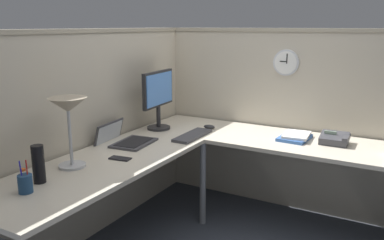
{
  "coord_description": "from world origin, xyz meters",
  "views": [
    {
      "loc": [
        -2.55,
        -1.26,
        1.61
      ],
      "look_at": [
        0.02,
        0.18,
        0.91
      ],
      "focal_mm": 37.62,
      "sensor_mm": 36.0,
      "label": 1
    }
  ],
  "objects_px": {
    "computer_mouse": "(209,127)",
    "office_phone": "(335,139)",
    "wall_clock": "(286,63)",
    "monitor": "(158,95)",
    "laptop": "(123,139)",
    "pen_cup": "(25,183)",
    "thermos_flask": "(38,164)",
    "keyboard": "(193,135)",
    "cell_phone": "(120,158)",
    "desk_lamp_dome": "(68,111)",
    "book_stack": "(295,137)"
  },
  "relations": [
    {
      "from": "keyboard",
      "to": "book_stack",
      "type": "xyz_separation_m",
      "value": [
        0.34,
        -0.74,
        0.01
      ]
    },
    {
      "from": "monitor",
      "to": "laptop",
      "type": "relative_size",
      "value": 1.2
    },
    {
      "from": "pen_cup",
      "to": "book_stack",
      "type": "relative_size",
      "value": 0.6
    },
    {
      "from": "monitor",
      "to": "computer_mouse",
      "type": "bearing_deg",
      "value": -59.89
    },
    {
      "from": "cell_phone",
      "to": "thermos_flask",
      "type": "xyz_separation_m",
      "value": [
        -0.54,
        0.14,
        0.1
      ]
    },
    {
      "from": "thermos_flask",
      "to": "book_stack",
      "type": "distance_m",
      "value": 1.9
    },
    {
      "from": "computer_mouse",
      "to": "wall_clock",
      "type": "bearing_deg",
      "value": -57.12
    },
    {
      "from": "cell_phone",
      "to": "thermos_flask",
      "type": "distance_m",
      "value": 0.57
    },
    {
      "from": "wall_clock",
      "to": "cell_phone",
      "type": "bearing_deg",
      "value": 153.06
    },
    {
      "from": "pen_cup",
      "to": "wall_clock",
      "type": "distance_m",
      "value": 2.25
    },
    {
      "from": "monitor",
      "to": "office_phone",
      "type": "distance_m",
      "value": 1.46
    },
    {
      "from": "keyboard",
      "to": "office_phone",
      "type": "xyz_separation_m",
      "value": [
        0.35,
        -1.04,
        0.03
      ]
    },
    {
      "from": "desk_lamp_dome",
      "to": "wall_clock",
      "type": "height_order",
      "value": "wall_clock"
    },
    {
      "from": "computer_mouse",
      "to": "cell_phone",
      "type": "relative_size",
      "value": 0.72
    },
    {
      "from": "computer_mouse",
      "to": "pen_cup",
      "type": "bearing_deg",
      "value": 171.95
    },
    {
      "from": "desk_lamp_dome",
      "to": "cell_phone",
      "type": "distance_m",
      "value": 0.48
    },
    {
      "from": "computer_mouse",
      "to": "book_stack",
      "type": "distance_m",
      "value": 0.74
    },
    {
      "from": "laptop",
      "to": "computer_mouse",
      "type": "bearing_deg",
      "value": -28.77
    },
    {
      "from": "laptop",
      "to": "desk_lamp_dome",
      "type": "xyz_separation_m",
      "value": [
        -0.58,
        -0.06,
        0.34
      ]
    },
    {
      "from": "monitor",
      "to": "cell_phone",
      "type": "distance_m",
      "value": 0.88
    },
    {
      "from": "book_stack",
      "to": "cell_phone",
      "type": "bearing_deg",
      "value": 139.86
    },
    {
      "from": "monitor",
      "to": "thermos_flask",
      "type": "xyz_separation_m",
      "value": [
        -1.34,
        -0.09,
        -0.18
      ]
    },
    {
      "from": "pen_cup",
      "to": "monitor",
      "type": "bearing_deg",
      "value": 5.31
    },
    {
      "from": "wall_clock",
      "to": "keyboard",
      "type": "bearing_deg",
      "value": 140.08
    },
    {
      "from": "laptop",
      "to": "computer_mouse",
      "type": "distance_m",
      "value": 0.8
    },
    {
      "from": "wall_clock",
      "to": "monitor",
      "type": "bearing_deg",
      "value": 121.77
    },
    {
      "from": "keyboard",
      "to": "book_stack",
      "type": "distance_m",
      "value": 0.81
    },
    {
      "from": "keyboard",
      "to": "desk_lamp_dome",
      "type": "xyz_separation_m",
      "value": [
        -0.98,
        0.32,
        0.35
      ]
    },
    {
      "from": "laptop",
      "to": "office_phone",
      "type": "xyz_separation_m",
      "value": [
        0.76,
        -1.42,
        0.01
      ]
    },
    {
      "from": "laptop",
      "to": "cell_phone",
      "type": "bearing_deg",
      "value": -143.98
    },
    {
      "from": "keyboard",
      "to": "laptop",
      "type": "bearing_deg",
      "value": 135.74
    },
    {
      "from": "monitor",
      "to": "wall_clock",
      "type": "relative_size",
      "value": 2.27
    },
    {
      "from": "laptop",
      "to": "keyboard",
      "type": "bearing_deg",
      "value": -43.73
    },
    {
      "from": "keyboard",
      "to": "cell_phone",
      "type": "xyz_separation_m",
      "value": [
        -0.72,
        0.15,
        -0.01
      ]
    },
    {
      "from": "thermos_flask",
      "to": "keyboard",
      "type": "bearing_deg",
      "value": -12.94
    },
    {
      "from": "monitor",
      "to": "cell_phone",
      "type": "relative_size",
      "value": 3.47
    },
    {
      "from": "monitor",
      "to": "thermos_flask",
      "type": "distance_m",
      "value": 1.36
    },
    {
      "from": "book_stack",
      "to": "keyboard",
      "type": "bearing_deg",
      "value": 114.48
    },
    {
      "from": "laptop",
      "to": "wall_clock",
      "type": "distance_m",
      "value": 1.5
    },
    {
      "from": "computer_mouse",
      "to": "office_phone",
      "type": "relative_size",
      "value": 0.49
    },
    {
      "from": "book_stack",
      "to": "wall_clock",
      "type": "distance_m",
      "value": 0.66
    },
    {
      "from": "book_stack",
      "to": "computer_mouse",
      "type": "bearing_deg",
      "value": 93.01
    },
    {
      "from": "computer_mouse",
      "to": "wall_clock",
      "type": "relative_size",
      "value": 0.47
    },
    {
      "from": "monitor",
      "to": "office_phone",
      "type": "height_order",
      "value": "monitor"
    },
    {
      "from": "thermos_flask",
      "to": "computer_mouse",
      "type": "bearing_deg",
      "value": -10.52
    },
    {
      "from": "laptop",
      "to": "pen_cup",
      "type": "bearing_deg",
      "value": -171.78
    },
    {
      "from": "monitor",
      "to": "laptop",
      "type": "distance_m",
      "value": 0.55
    },
    {
      "from": "cell_phone",
      "to": "book_stack",
      "type": "distance_m",
      "value": 1.38
    },
    {
      "from": "computer_mouse",
      "to": "desk_lamp_dome",
      "type": "xyz_separation_m",
      "value": [
        -1.28,
        0.32,
        0.35
      ]
    },
    {
      "from": "monitor",
      "to": "laptop",
      "type": "xyz_separation_m",
      "value": [
        -0.48,
        0.01,
        -0.27
      ]
    }
  ]
}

